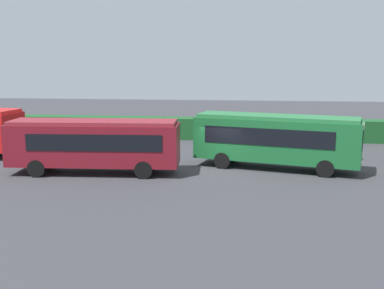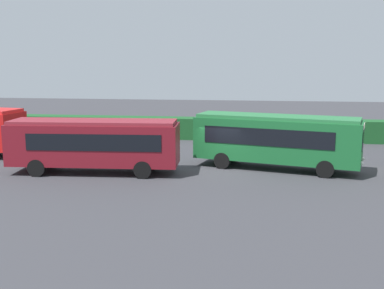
{
  "view_description": "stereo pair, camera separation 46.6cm",
  "coord_description": "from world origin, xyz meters",
  "px_view_note": "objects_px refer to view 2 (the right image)",
  "views": [
    {
      "loc": [
        1.62,
        -28.04,
        6.59
      ],
      "look_at": [
        -1.7,
        0.83,
        1.38
      ],
      "focal_mm": 44.72,
      "sensor_mm": 36.0,
      "label": 1
    },
    {
      "loc": [
        2.08,
        -27.99,
        6.59
      ],
      "look_at": [
        -1.7,
        0.83,
        1.38
      ],
      "focal_mm": 44.72,
      "sensor_mm": 36.0,
      "label": 2
    }
  ],
  "objects_px": {
    "person_center": "(121,149)",
    "person_left": "(89,149)",
    "bus_maroon": "(94,143)",
    "bus_green": "(276,139)"
  },
  "relations": [
    {
      "from": "bus_maroon",
      "to": "bus_green",
      "type": "bearing_deg",
      "value": -170.71
    },
    {
      "from": "bus_green",
      "to": "bus_maroon",
      "type": "bearing_deg",
      "value": -152.89
    },
    {
      "from": "person_center",
      "to": "bus_maroon",
      "type": "bearing_deg",
      "value": -65.05
    },
    {
      "from": "bus_maroon",
      "to": "bus_green",
      "type": "distance_m",
      "value": 10.83
    },
    {
      "from": "bus_green",
      "to": "person_left",
      "type": "xyz_separation_m",
      "value": [
        -11.81,
        0.26,
        -1.0
      ]
    },
    {
      "from": "bus_maroon",
      "to": "bus_green",
      "type": "relative_size",
      "value": 0.99
    },
    {
      "from": "bus_green",
      "to": "person_left",
      "type": "distance_m",
      "value": 11.85
    },
    {
      "from": "bus_maroon",
      "to": "bus_green",
      "type": "xyz_separation_m",
      "value": [
        10.57,
        2.35,
        0.08
      ]
    },
    {
      "from": "person_center",
      "to": "person_left",
      "type": "bearing_deg",
      "value": -130.94
    },
    {
      "from": "bus_green",
      "to": "person_center",
      "type": "relative_size",
      "value": 5.81
    }
  ]
}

